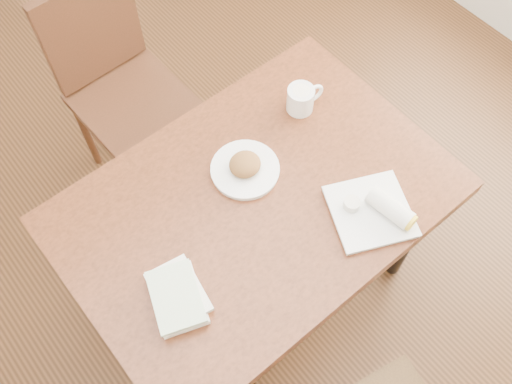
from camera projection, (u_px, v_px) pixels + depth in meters
ground at (256, 285)px, 2.45m from camera, size 4.00×5.00×0.01m
table at (256, 212)px, 1.87m from camera, size 1.21×0.84×0.75m
chair_far at (117, 78)px, 2.31m from camera, size 0.43×0.43×0.95m
plate_scone at (245, 168)px, 1.83m from camera, size 0.22×0.22×0.07m
coffee_mug at (302, 98)px, 1.93m from camera, size 0.14×0.09×0.09m
plate_burrito at (377, 210)px, 1.75m from camera, size 0.32×0.32×0.08m
book_stack at (177, 296)px, 1.61m from camera, size 0.20×0.23×0.05m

